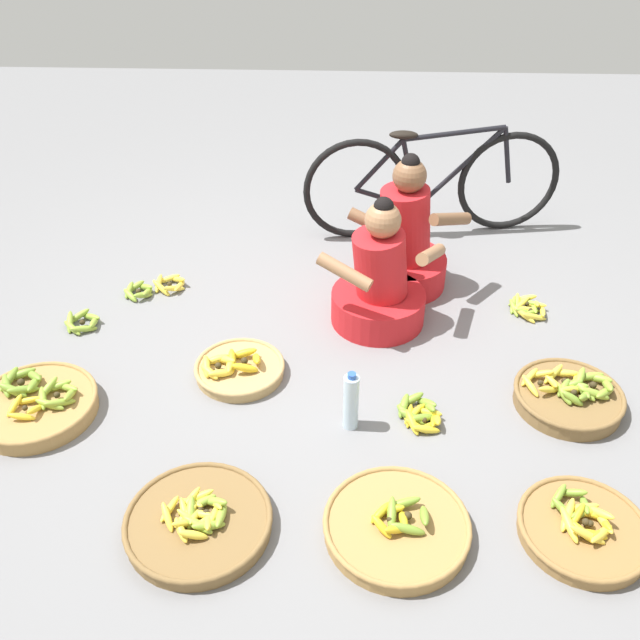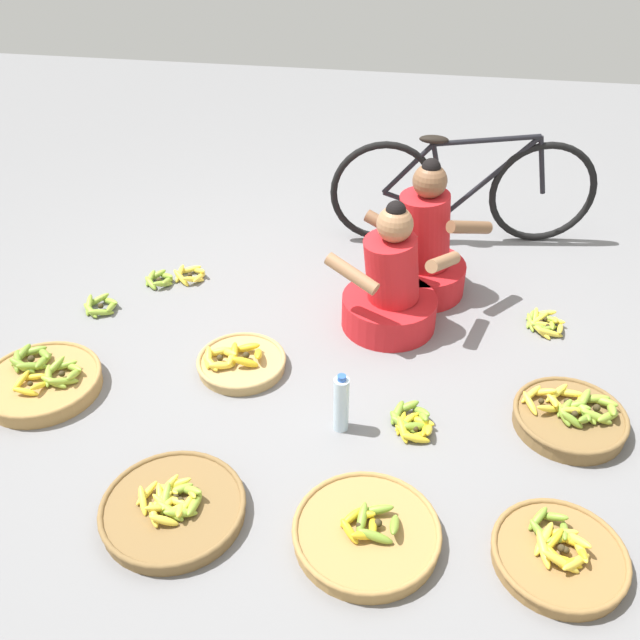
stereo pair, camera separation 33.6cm
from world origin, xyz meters
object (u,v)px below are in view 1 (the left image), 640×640
object	(u,v)px
banana_basket_back_left	(36,404)
loose_bananas_back_right	(154,288)
vendor_woman_front	(379,284)
banana_basket_mid_left	(239,368)
banana_basket_back_center	(569,396)
bicycle_leaning	(433,184)
loose_bananas_front_center	(419,414)
banana_basket_front_left	(198,521)
banana_basket_near_bicycle	(583,528)
banana_basket_near_vendor	(397,526)
vendor_woman_behind	(404,245)
loose_bananas_front_right	(82,322)
loose_bananas_mid_right	(527,307)
water_bottle	(351,402)

from	to	relation	value
banana_basket_back_left	loose_bananas_back_right	xyz separation A→B (m)	(0.32, 1.05, -0.02)
vendor_woman_front	loose_bananas_back_right	size ratio (longest dim) A/B	2.04
banana_basket_mid_left	banana_basket_back_center	size ratio (longest dim) A/B	0.88
bicycle_leaning	loose_bananas_front_center	world-z (taller)	bicycle_leaning
banana_basket_back_left	banana_basket_front_left	world-z (taller)	banana_basket_back_left
banana_basket_front_left	loose_bananas_front_center	bearing A→B (deg)	35.64
banana_basket_back_center	banana_basket_front_left	distance (m)	1.83
banana_basket_near_bicycle	banana_basket_front_left	bearing A→B (deg)	-178.97
vendor_woman_front	loose_bananas_front_center	size ratio (longest dim) A/B	2.81
banana_basket_near_vendor	banana_basket_back_center	distance (m)	1.16
banana_basket_back_center	loose_bananas_front_center	distance (m)	0.73
vendor_woman_behind	loose_bananas_front_right	bearing A→B (deg)	-164.05
loose_bananas_front_center	loose_bananas_back_right	world-z (taller)	loose_bananas_front_center
banana_basket_front_left	loose_bananas_mid_right	bearing A→B (deg)	44.39
banana_basket_back_center	banana_basket_front_left	xyz separation A→B (m)	(-1.64, -0.79, -0.01)
banana_basket_back_center	banana_basket_front_left	world-z (taller)	banana_basket_back_center
vendor_woman_front	banana_basket_front_left	world-z (taller)	vendor_woman_front
banana_basket_back_left	loose_bananas_back_right	world-z (taller)	banana_basket_back_left
banana_basket_back_center	loose_bananas_mid_right	size ratio (longest dim) A/B	2.04
banana_basket_near_bicycle	loose_bananas_front_center	bearing A→B (deg)	133.05
bicycle_leaning	loose_bananas_front_right	size ratio (longest dim) A/B	7.69
vendor_woman_front	loose_bananas_mid_right	distance (m)	0.89
bicycle_leaning	banana_basket_near_bicycle	bearing A→B (deg)	-80.82
banana_basket_front_left	vendor_woman_behind	bearing A→B (deg)	63.83
vendor_woman_behind	banana_basket_near_vendor	bearing A→B (deg)	-93.69
loose_bananas_front_right	banana_basket_front_left	bearing A→B (deg)	-56.00
banana_basket_back_left	loose_bananas_front_center	size ratio (longest dim) A/B	2.15
loose_bananas_front_center	water_bottle	bearing A→B (deg)	-170.10
vendor_woman_behind	banana_basket_back_left	distance (m)	2.17
vendor_woman_front	water_bottle	size ratio (longest dim) A/B	2.40
vendor_woman_front	vendor_woman_behind	size ratio (longest dim) A/B	0.91
banana_basket_near_vendor	vendor_woman_front	bearing A→B (deg)	91.46
banana_basket_back_left	banana_basket_mid_left	world-z (taller)	banana_basket_back_left
banana_basket_front_left	loose_bananas_front_right	distance (m)	1.60
bicycle_leaning	banana_basket_back_left	xyz separation A→B (m)	(-2.01, -1.86, -0.31)
banana_basket_back_left	banana_basket_near_vendor	bearing A→B (deg)	-20.48
banana_basket_back_center	loose_bananas_back_right	distance (m)	2.39
vendor_woman_behind	loose_bananas_front_center	size ratio (longest dim) A/B	3.09
vendor_woman_front	bicycle_leaning	world-z (taller)	vendor_woman_front
banana_basket_near_vendor	water_bottle	world-z (taller)	water_bottle
banana_basket_near_vendor	banana_basket_back_center	size ratio (longest dim) A/B	1.12
loose_bananas_front_right	loose_bananas_mid_right	world-z (taller)	loose_bananas_front_right
vendor_woman_front	loose_bananas_back_right	distance (m)	1.36
loose_bananas_front_right	loose_bananas_front_center	world-z (taller)	loose_bananas_front_center
banana_basket_near_vendor	loose_bananas_mid_right	bearing A→B (deg)	62.31
banana_basket_mid_left	banana_basket_front_left	size ratio (longest dim) A/B	0.77
loose_bananas_front_center	vendor_woman_front	bearing A→B (deg)	102.52
loose_bananas_mid_right	banana_basket_back_left	bearing A→B (deg)	-159.38
banana_basket_mid_left	loose_bananas_front_right	size ratio (longest dim) A/B	2.09
bicycle_leaning	banana_basket_back_center	distance (m)	1.80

